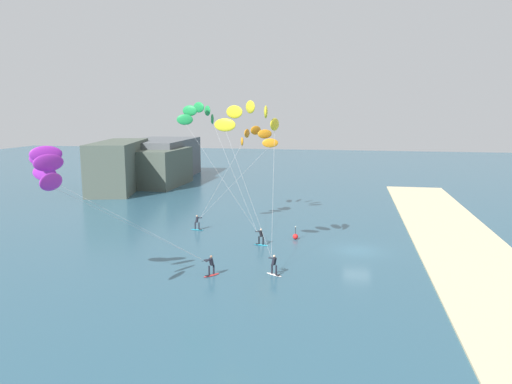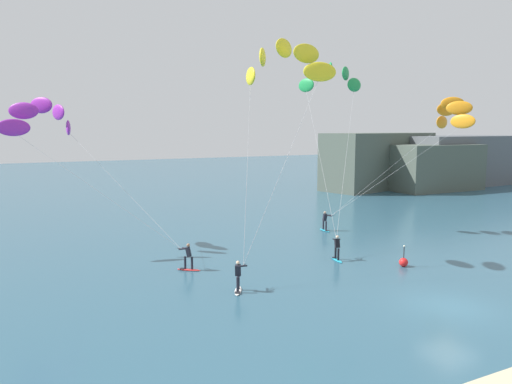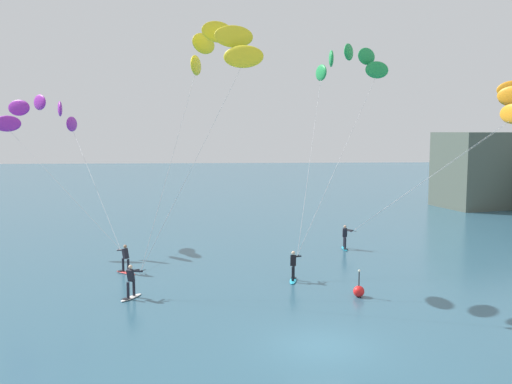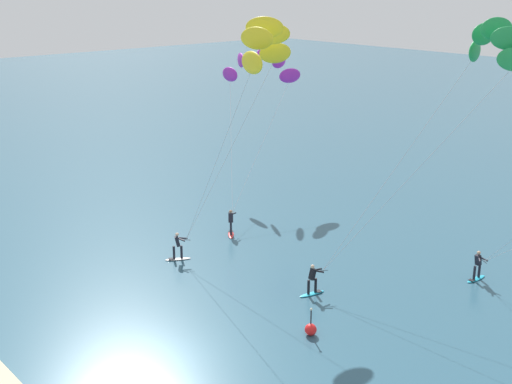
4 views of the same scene
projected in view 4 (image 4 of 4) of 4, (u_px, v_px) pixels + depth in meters
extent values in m
plane|color=#2D566B|center=(161.00, 356.00, 29.24)|extent=(240.00, 240.00, 0.00)
ellipsoid|color=#23ADD1|center=(476.00, 279.00, 36.73)|extent=(0.44, 1.52, 0.08)
cube|color=black|center=(472.00, 280.00, 36.47)|extent=(0.30, 0.30, 0.02)
cylinder|color=black|center=(479.00, 271.00, 36.73)|extent=(0.14, 0.14, 0.78)
cylinder|color=black|center=(474.00, 273.00, 36.47)|extent=(0.14, 0.14, 0.78)
cube|color=black|center=(478.00, 260.00, 36.39)|extent=(0.32, 0.34, 0.63)
sphere|color=tan|center=(479.00, 253.00, 36.26)|extent=(0.20, 0.20, 0.20)
cylinder|color=black|center=(484.00, 261.00, 35.83)|extent=(0.50, 0.29, 0.03)
cylinder|color=black|center=(483.00, 259.00, 36.10)|extent=(0.61, 0.16, 0.15)
cylinder|color=black|center=(479.00, 259.00, 36.06)|extent=(0.46, 0.52, 0.15)
ellipsoid|color=red|center=(231.00, 234.00, 43.19)|extent=(1.39, 1.22, 0.08)
cube|color=black|center=(231.00, 231.00, 43.57)|extent=(0.40, 0.40, 0.02)
cylinder|color=black|center=(231.00, 229.00, 42.85)|extent=(0.14, 0.14, 0.78)
cylinder|color=black|center=(231.00, 227.00, 43.27)|extent=(0.14, 0.14, 0.78)
cube|color=black|center=(231.00, 218.00, 42.85)|extent=(0.44, 0.43, 0.63)
sphere|color=#9E7051|center=(231.00, 211.00, 42.73)|extent=(0.20, 0.20, 0.20)
cylinder|color=black|center=(232.00, 213.00, 43.32)|extent=(0.37, 0.45, 0.03)
cylinder|color=black|center=(230.00, 214.00, 43.07)|extent=(0.57, 0.37, 0.15)
cylinder|color=black|center=(233.00, 214.00, 43.04)|extent=(0.27, 0.60, 0.15)
ellipsoid|color=purple|center=(290.00, 76.00, 51.05)|extent=(0.52, 2.04, 1.10)
ellipsoid|color=purple|center=(279.00, 61.00, 50.86)|extent=(0.89, 2.03, 1.10)
ellipsoid|color=purple|center=(260.00, 55.00, 50.96)|extent=(1.53, 1.77, 1.10)
ellipsoid|color=purple|center=(241.00, 60.00, 51.32)|extent=(1.93, 1.24, 1.10)
ellipsoid|color=purple|center=(230.00, 74.00, 51.78)|extent=(2.04, 0.52, 1.10)
cylinder|color=#B2B2B7|center=(264.00, 141.00, 47.23)|extent=(5.15, 9.98, 7.09)
cylinder|color=#B2B2B7|center=(231.00, 139.00, 47.60)|extent=(8.75, 7.04, 7.09)
ellipsoid|color=white|center=(178.00, 259.00, 39.34)|extent=(1.06, 1.48, 0.08)
cube|color=black|center=(171.00, 259.00, 39.25)|extent=(0.39, 0.39, 0.02)
cylinder|color=black|center=(182.00, 252.00, 39.25)|extent=(0.14, 0.14, 0.78)
cylinder|color=black|center=(174.00, 252.00, 39.17)|extent=(0.14, 0.14, 0.78)
cube|color=black|center=(177.00, 241.00, 39.00)|extent=(0.42, 0.43, 0.63)
sphere|color=beige|center=(177.00, 234.00, 38.88)|extent=(0.20, 0.20, 0.20)
cylinder|color=black|center=(186.00, 240.00, 38.82)|extent=(0.48, 0.32, 0.03)
cylinder|color=black|center=(182.00, 238.00, 38.98)|extent=(0.42, 0.54, 0.15)
cylinder|color=black|center=(181.00, 239.00, 38.78)|extent=(0.61, 0.20, 0.15)
ellipsoid|color=yellow|center=(252.00, 63.00, 32.34)|extent=(2.02, 0.73, 1.10)
ellipsoid|color=yellow|center=(257.00, 38.00, 32.80)|extent=(2.02, 0.68, 1.10)
ellipsoid|color=yellow|center=(264.00, 28.00, 34.00)|extent=(1.85, 1.36, 1.10)
ellipsoid|color=yellow|center=(272.00, 34.00, 35.45)|extent=(1.40, 1.83, 1.10)
ellipsoid|color=yellow|center=(275.00, 53.00, 36.56)|extent=(0.73, 2.02, 1.10)
cylinder|color=#B2B2B7|center=(216.00, 162.00, 35.62)|extent=(5.16, 0.61, 10.22)
cylinder|color=#B2B2B7|center=(229.00, 152.00, 37.73)|extent=(2.66, 4.47, 10.22)
ellipsoid|color=#23ADD1|center=(312.00, 294.00, 34.99)|extent=(0.66, 1.54, 0.08)
cube|color=black|center=(318.00, 291.00, 35.17)|extent=(0.34, 0.33, 0.02)
cylinder|color=black|center=(309.00, 287.00, 34.76)|extent=(0.14, 0.14, 0.78)
cylinder|color=black|center=(316.00, 285.00, 34.96)|extent=(0.14, 0.14, 0.78)
cube|color=black|center=(312.00, 274.00, 34.65)|extent=(0.36, 0.38, 0.63)
sphere|color=beige|center=(313.00, 267.00, 34.53)|extent=(0.20, 0.20, 0.20)
cylinder|color=black|center=(323.00, 271.00, 34.70)|extent=(0.31, 0.49, 0.03)
cylinder|color=black|center=(317.00, 270.00, 34.75)|extent=(0.19, 0.61, 0.15)
cylinder|color=black|center=(318.00, 271.00, 34.54)|extent=(0.53, 0.43, 0.15)
ellipsoid|color=#1E9347|center=(509.00, 38.00, 31.42)|extent=(1.54, 1.25, 1.10)
ellipsoid|color=#1E9347|center=(496.00, 29.00, 32.46)|extent=(1.14, 1.60, 1.10)
ellipsoid|color=#1E9347|center=(483.00, 34.00, 33.70)|extent=(0.57, 1.70, 1.10)
ellipsoid|color=#1E9347|center=(475.00, 51.00, 34.64)|extent=(0.71, 1.70, 1.10)
cylinder|color=#B2B2B7|center=(413.00, 174.00, 32.91)|extent=(5.96, 6.12, 10.52)
cylinder|color=#B2B2B7|center=(399.00, 164.00, 34.72)|extent=(2.67, 8.11, 10.52)
sphere|color=red|center=(311.00, 330.00, 30.93)|extent=(0.56, 0.56, 0.56)
cylinder|color=#262628|center=(311.00, 317.00, 30.74)|extent=(0.06, 0.06, 0.70)
sphere|color=#F2F2CC|center=(311.00, 309.00, 30.61)|extent=(0.12, 0.12, 0.12)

